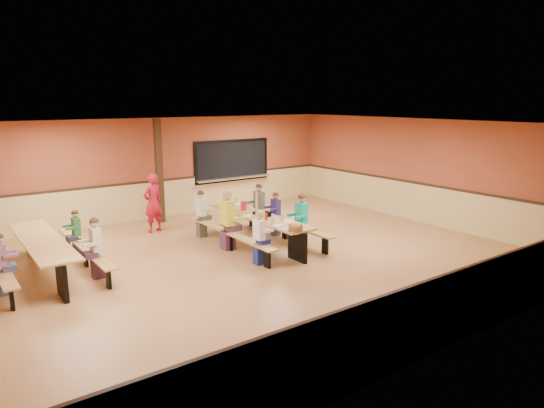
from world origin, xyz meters
TOP-DOWN VIEW (x-y plane):
  - ground at (0.00, 0.00)m, footprint 12.00×12.00m
  - room_envelope at (0.00, 0.00)m, footprint 12.04×10.04m
  - kitchen_pass_through at (2.60, 4.96)m, footprint 2.78×0.28m
  - structural_post at (-0.20, 4.40)m, footprint 0.18×0.18m
  - cafeteria_table_main at (0.85, 0.86)m, footprint 1.91×3.70m
  - cafeteria_table_second at (-3.91, 1.71)m, footprint 1.91×3.70m
  - seated_child_white_left at (0.02, -0.38)m, footprint 0.35×0.29m
  - seated_adult_yellow at (0.02, 0.96)m, footprint 0.48×0.39m
  - seated_child_grey_left at (0.02, 2.30)m, footprint 0.37×0.30m
  - seated_child_teal_right at (1.67, 0.20)m, footprint 0.39×0.32m
  - seated_child_navy_right at (1.67, 1.27)m, footprint 0.34×0.28m
  - seated_child_char_right at (1.67, 2.04)m, footprint 0.39×0.32m
  - seated_child_purple_sec at (-4.74, 0.98)m, footprint 0.34×0.28m
  - seated_child_green_sec at (-3.09, 2.32)m, footprint 0.32×0.26m
  - seated_child_tan_sec at (-3.09, 0.84)m, footprint 0.38×0.31m
  - standing_woman at (-0.79, 3.50)m, footprint 0.67×0.54m
  - punch_pitcher at (0.87, 1.57)m, footprint 0.16×0.16m
  - chip_bowl at (0.71, -0.79)m, footprint 0.32×0.32m
  - napkin_dispenser at (0.98, 0.63)m, footprint 0.10×0.14m
  - condiment_mustard at (0.80, 0.57)m, footprint 0.06×0.06m
  - condiment_ketchup at (0.72, 0.34)m, footprint 0.06×0.06m
  - table_paddle at (0.89, 0.99)m, footprint 0.16×0.16m
  - place_settings at (0.85, 0.86)m, footprint 0.65×3.30m

SIDE VIEW (x-z plane):
  - ground at x=0.00m, z-range 0.00..0.00m
  - cafeteria_table_main at x=0.85m, z-range 0.16..0.90m
  - cafeteria_table_second at x=-3.91m, z-range 0.16..0.90m
  - seated_child_green_sec at x=-3.09m, z-range 0.00..1.12m
  - seated_child_navy_right at x=1.67m, z-range 0.00..1.14m
  - seated_child_purple_sec at x=-4.74m, z-range 0.00..1.16m
  - seated_child_white_left at x=0.02m, z-range 0.00..1.17m
  - seated_child_grey_left at x=0.02m, z-range 0.00..1.21m
  - seated_child_tan_sec at x=-3.09m, z-range 0.00..1.23m
  - seated_child_char_right at x=1.67m, z-range 0.00..1.26m
  - seated_child_teal_right at x=1.67m, z-range 0.00..1.26m
  - room_envelope at x=0.00m, z-range -0.82..2.20m
  - seated_adult_yellow at x=0.02m, z-range 0.00..1.44m
  - place_settings at x=0.85m, z-range 0.74..0.85m
  - standing_woman at x=-0.79m, z-range 0.00..1.60m
  - napkin_dispenser at x=0.98m, z-range 0.74..0.87m
  - chip_bowl at x=0.71m, z-range 0.74..0.89m
  - condiment_mustard at x=0.80m, z-range 0.74..0.91m
  - condiment_ketchup at x=0.72m, z-range 0.74..0.91m
  - punch_pitcher at x=0.87m, z-range 0.74..0.96m
  - table_paddle at x=0.89m, z-range 0.60..1.16m
  - kitchen_pass_through at x=2.60m, z-range 0.80..2.18m
  - structural_post at x=-0.20m, z-range 0.00..3.00m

